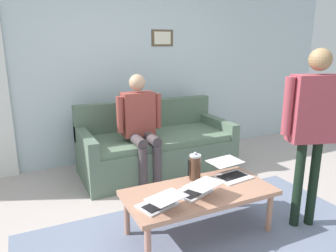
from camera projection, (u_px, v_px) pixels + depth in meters
ground_plane at (207, 231)px, 2.83m from camera, size 7.68×7.68×0.00m
area_rug at (204, 238)px, 2.73m from camera, size 3.04×1.50×0.01m
back_wall at (125, 63)px, 4.41m from camera, size 7.04×0.11×2.70m
couch at (156, 148)px, 4.14m from camera, size 1.92×0.90×0.88m
coffee_table at (199, 195)px, 2.73m from camera, size 1.28×0.62×0.41m
laptop_left at (197, 189)px, 2.63m from camera, size 0.40×0.42×0.13m
laptop_center at (230, 172)px, 2.99m from camera, size 0.36×0.38×0.13m
laptop_right at (160, 202)px, 2.42m from camera, size 0.37×0.39×0.12m
french_press at (195, 167)px, 2.91m from camera, size 0.13×0.11×0.27m
person_standing at (314, 117)px, 2.69m from camera, size 0.56×0.29×1.59m
person_seated at (141, 122)px, 3.71m from camera, size 0.55×0.51×1.28m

